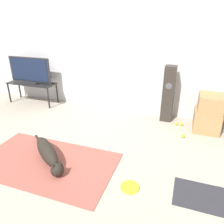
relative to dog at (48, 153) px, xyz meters
name	(u,v)px	position (x,y,z in m)	size (l,w,h in m)	color
ground_plane	(50,157)	(-0.04, 0.09, -0.13)	(12.00, 12.00, 0.00)	#9E9384
wall_back	(101,49)	(-0.04, 2.19, 1.15)	(8.00, 0.06, 2.55)	silver
area_rug	(47,162)	(0.00, -0.05, -0.12)	(1.95, 1.11, 0.01)	#934C42
dog	(48,153)	(0.00, 0.00, 0.00)	(0.95, 0.79, 0.24)	black
frisbee	(130,187)	(1.25, -0.14, -0.12)	(0.23, 0.23, 0.03)	yellow
cardboard_box_lower	(207,121)	(2.17, 1.75, 0.06)	(0.44, 0.49, 0.37)	#A87A4C
cardboard_box_upper	(211,103)	(2.18, 1.74, 0.40)	(0.40, 0.45, 0.31)	#A87A4C
floor_speaker	(168,94)	(1.43, 1.94, 0.42)	(0.21, 0.22, 1.09)	#2D2823
tv_stand	(32,85)	(-1.66, 1.85, 0.30)	(1.15, 0.41, 0.49)	black
tv	(30,71)	(-1.66, 1.85, 0.65)	(1.05, 0.20, 0.59)	#232326
tennis_ball_by_boxes	(183,136)	(1.80, 1.33, -0.10)	(0.07, 0.07, 0.07)	#C6E033
tennis_ball_near_speaker	(176,123)	(1.65, 1.76, -0.10)	(0.07, 0.07, 0.07)	#C6E033
tennis_ball_loose_on_carpet	(181,124)	(1.75, 1.77, -0.10)	(0.07, 0.07, 0.07)	#C6E033
door_mat	(204,197)	(2.10, 0.01, -0.13)	(0.68, 0.48, 0.01)	#28282D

